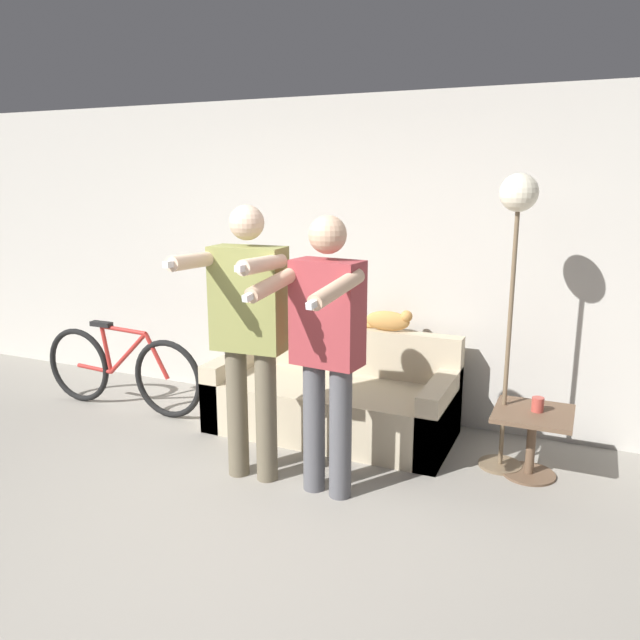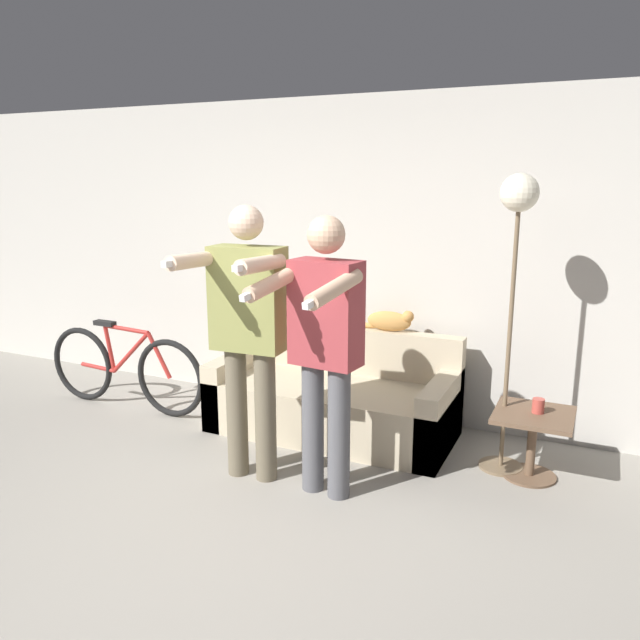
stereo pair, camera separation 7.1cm
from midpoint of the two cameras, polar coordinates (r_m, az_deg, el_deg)
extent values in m
plane|color=gray|center=(3.47, -13.36, -21.98)|extent=(16.00, 16.00, 0.00)
cube|color=beige|center=(5.17, 3.86, 5.52)|extent=(10.00, 0.05, 2.60)
cube|color=beige|center=(4.92, 1.50, -8.07)|extent=(1.87, 0.84, 0.40)
cube|color=beige|center=(5.11, 3.07, -2.69)|extent=(1.87, 0.14, 0.38)
cube|color=beige|center=(5.28, -7.13, -5.90)|extent=(0.16, 0.84, 0.54)
cube|color=beige|center=(4.65, 11.36, -8.70)|extent=(0.16, 0.84, 0.54)
cylinder|color=#6B604C|center=(4.23, -7.12, -8.30)|extent=(0.14, 0.14, 0.88)
cylinder|color=#6B604C|center=(4.13, -4.51, -8.73)|extent=(0.14, 0.14, 0.88)
cube|color=#8C8E4C|center=(3.96, -6.09, 1.95)|extent=(0.48, 0.25, 0.66)
sphere|color=beige|center=(3.90, -6.26, 8.85)|extent=(0.22, 0.22, 0.22)
cylinder|color=beige|center=(3.82, -10.91, 5.38)|extent=(0.12, 0.51, 0.11)
cube|color=white|center=(3.61, -13.02, 5.04)|extent=(0.04, 0.12, 0.04)
cylinder|color=beige|center=(3.60, -4.86, 5.12)|extent=(0.12, 0.51, 0.11)
cube|color=white|center=(3.38, -6.73, 4.77)|extent=(0.04, 0.12, 0.04)
cylinder|color=#56565B|center=(4.00, -0.14, -9.72)|extent=(0.14, 0.14, 0.85)
cylinder|color=#56565B|center=(3.91, 2.27, -10.25)|extent=(0.14, 0.14, 0.85)
cube|color=#9E383D|center=(3.73, 1.10, 0.62)|extent=(0.44, 0.26, 0.64)
sphere|color=#D8AD8C|center=(3.66, 1.13, 7.81)|extent=(0.23, 0.23, 0.23)
cylinder|color=#D8AD8C|center=(3.59, -3.62, 3.46)|extent=(0.14, 0.51, 0.16)
cube|color=white|center=(3.40, -5.97, 2.24)|extent=(0.05, 0.13, 0.05)
cylinder|color=#D8AD8C|center=(3.38, 1.97, 2.90)|extent=(0.14, 0.51, 0.16)
cube|color=white|center=(3.18, -0.19, 1.57)|extent=(0.05, 0.13, 0.05)
ellipsoid|color=tan|center=(4.93, 6.74, -0.10)|extent=(0.36, 0.11, 0.16)
sphere|color=tan|center=(4.87, 8.46, 0.30)|extent=(0.09, 0.09, 0.09)
ellipsoid|color=tan|center=(5.02, 4.74, -0.48)|extent=(0.20, 0.04, 0.04)
cone|color=tan|center=(4.86, 8.24, 0.68)|extent=(0.03, 0.03, 0.03)
cone|color=tan|center=(4.89, 8.35, 0.76)|extent=(0.03, 0.03, 0.03)
cylinder|color=#756047|center=(4.62, 16.60, -12.68)|extent=(0.30, 0.30, 0.02)
cylinder|color=#756047|center=(4.32, 17.35, -1.97)|extent=(0.03, 0.03, 1.80)
sphere|color=white|center=(4.19, 18.26, 11.00)|extent=(0.24, 0.24, 0.24)
cylinder|color=brown|center=(4.55, 18.99, -13.28)|extent=(0.35, 0.35, 0.02)
cylinder|color=brown|center=(4.47, 19.19, -10.92)|extent=(0.06, 0.06, 0.42)
cube|color=brown|center=(4.39, 19.41, -8.19)|extent=(0.50, 0.50, 0.03)
cylinder|color=#B7473D|center=(4.38, 19.77, -7.39)|extent=(0.08, 0.08, 0.10)
torus|color=black|center=(5.34, -13.18, -5.20)|extent=(0.67, 0.05, 0.67)
torus|color=black|center=(5.97, -20.58, -3.78)|extent=(0.67, 0.05, 0.67)
cylinder|color=#B72D28|center=(5.54, -16.56, -2.85)|extent=(0.43, 0.04, 0.41)
cylinder|color=#B72D28|center=(5.69, -18.34, -2.47)|extent=(0.10, 0.04, 0.41)
cylinder|color=#B72D28|center=(5.51, -16.95, -0.80)|extent=(0.47, 0.04, 0.05)
cylinder|color=#B72D28|center=(5.84, -19.29, -4.11)|extent=(0.37, 0.04, 0.05)
cylinder|color=#B72D28|center=(5.35, -14.13, -3.17)|extent=(0.23, 0.04, 0.38)
cube|color=black|center=(5.66, -18.75, -0.28)|extent=(0.20, 0.07, 0.04)
camera|label=1|loc=(0.04, -89.53, 0.11)|focal=35.00mm
camera|label=2|loc=(0.04, 90.47, -0.11)|focal=35.00mm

